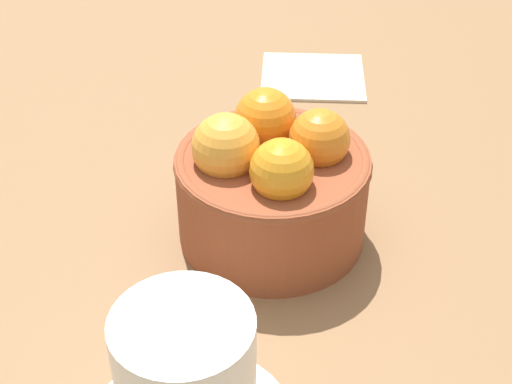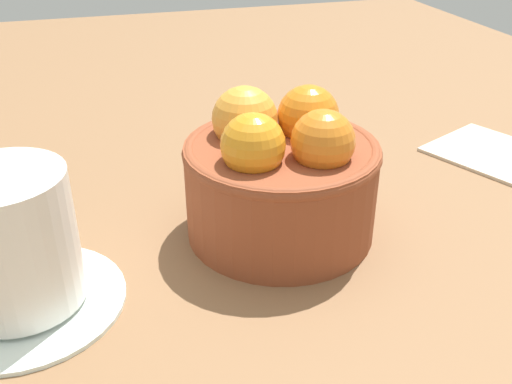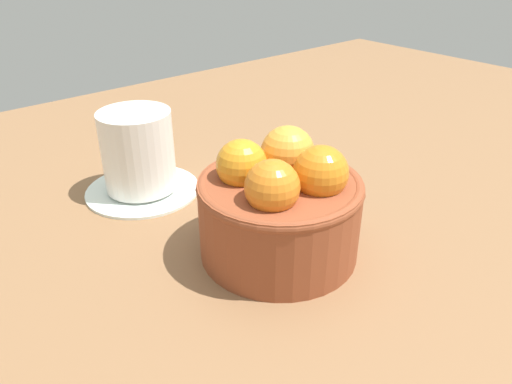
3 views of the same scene
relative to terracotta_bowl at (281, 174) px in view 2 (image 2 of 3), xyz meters
The scene contains 4 objects.
ground_plane 6.32cm from the terracotta_bowl, 11.49° to the left, with size 158.43×110.03×3.24cm, color brown.
terracotta_bowl is the anchor object (origin of this frame).
coffee_cup 18.13cm from the terracotta_bowl, 78.25° to the right, with size 12.13×12.13×9.01cm.
folded_napkin 24.99cm from the terracotta_bowl, 106.49° to the left, with size 10.14×9.52×0.60cm, color beige.
Camera 2 is at (34.69, -12.09, 23.55)cm, focal length 40.80 mm.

